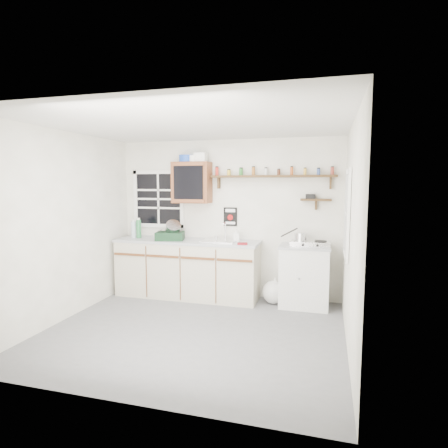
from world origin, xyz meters
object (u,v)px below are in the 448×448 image
object	(u,v)px
right_cabinet	(304,276)
spice_shelf	(272,176)
upper_cabinet	(192,183)
main_cabinet	(187,268)
dish_rack	(171,233)
hotplate	(311,243)

from	to	relation	value
right_cabinet	spice_shelf	world-z (taller)	spice_shelf
upper_cabinet	main_cabinet	bearing A→B (deg)	-103.68
right_cabinet	upper_cabinet	world-z (taller)	upper_cabinet
upper_cabinet	spice_shelf	xyz separation A→B (m)	(1.27, 0.07, 0.10)
spice_shelf	dish_rack	size ratio (longest dim) A/B	3.85
dish_rack	hotplate	world-z (taller)	dish_rack
right_cabinet	spice_shelf	bearing A→B (deg)	160.65
main_cabinet	right_cabinet	world-z (taller)	main_cabinet
main_cabinet	dish_rack	xyz separation A→B (m)	(-0.24, -0.07, 0.56)
spice_shelf	dish_rack	bearing A→B (deg)	-169.50
right_cabinet	hotplate	xyz separation A→B (m)	(0.08, -0.02, 0.49)
upper_cabinet	hotplate	world-z (taller)	upper_cabinet
right_cabinet	hotplate	world-z (taller)	hotplate
hotplate	right_cabinet	bearing A→B (deg)	167.51
upper_cabinet	spice_shelf	world-z (taller)	upper_cabinet
right_cabinet	upper_cabinet	xyz separation A→B (m)	(-1.80, 0.12, 1.37)
right_cabinet	main_cabinet	bearing A→B (deg)	-179.21
main_cabinet	upper_cabinet	distance (m)	1.37
main_cabinet	hotplate	world-z (taller)	hotplate
upper_cabinet	dish_rack	distance (m)	0.87
spice_shelf	dish_rack	distance (m)	1.81
upper_cabinet	hotplate	distance (m)	2.08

